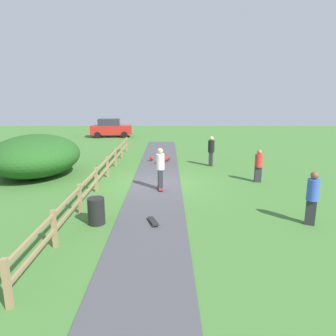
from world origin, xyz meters
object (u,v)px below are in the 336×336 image
object	(u,v)px
skateboard_loose	(155,221)
parked_car_red	(112,128)
skater_fallen	(164,159)
skater_riding	(162,167)
bystander_blue	(314,196)
bystander_red	(260,164)
trash_bin	(98,211)
bush_large	(37,155)
bystander_black	(213,150)

from	to	relation	value
skateboard_loose	parked_car_red	world-z (taller)	parked_car_red
skater_fallen	skateboard_loose	size ratio (longest dim) A/B	1.80
skater_riding	bystander_blue	bearing A→B (deg)	-37.42
bystander_blue	parked_car_red	world-z (taller)	parked_car_red
bystander_red	parked_car_red	world-z (taller)	parked_car_red
trash_bin	skateboard_loose	xyz separation A→B (m)	(1.88, -0.00, -0.36)
skater_riding	parked_car_red	xyz separation A→B (m)	(-5.61, 18.61, -0.13)
skater_fallen	bystander_blue	distance (m)	11.07
bush_large	bystander_black	bearing A→B (deg)	13.60
skater_riding	skateboard_loose	xyz separation A→B (m)	(-0.15, -3.81, -1.00)
bystander_red	bystander_black	size ratio (longest dim) A/B	0.90
skateboard_loose	bystander_blue	world-z (taller)	bystander_blue
trash_bin	skater_fallen	xyz separation A→B (m)	(2.03, 9.75, -0.25)
bystander_red	bystander_black	distance (m)	4.05
bush_large	skateboard_loose	xyz separation A→B (m)	(6.53, -6.40, -1.01)
skater_riding	parked_car_red	distance (m)	19.44
trash_bin	skater_fallen	bearing A→B (deg)	78.25
skateboard_loose	bystander_red	xyz separation A→B (m)	(4.95, 5.12, 0.81)
skater_fallen	bystander_red	distance (m)	6.71
skater_riding	parked_car_red	world-z (taller)	skater_riding
skater_fallen	parked_car_red	world-z (taller)	parked_car_red
bystander_red	parked_car_red	size ratio (longest dim) A/B	0.38
skater_riding	bystander_black	distance (m)	5.75
skater_riding	bystander_black	size ratio (longest dim) A/B	1.05
trash_bin	skater_fallen	distance (m)	9.96
bush_large	skater_riding	bearing A→B (deg)	-21.19
skateboard_loose	bystander_red	world-z (taller)	bystander_red
skateboard_loose	bystander_black	distance (m)	9.31
bystander_blue	bystander_black	bearing A→B (deg)	103.36
bystander_blue	skater_fallen	bearing A→B (deg)	117.26
bystander_black	parked_car_red	size ratio (longest dim) A/B	0.42
skater_fallen	bystander_black	bearing A→B (deg)	-19.00
skater_fallen	bystander_blue	xyz separation A→B (m)	(5.06, -9.81, 0.81)
trash_bin	parked_car_red	world-z (taller)	parked_car_red
bush_large	trash_bin	xyz separation A→B (m)	(4.65, -6.40, -0.65)
skater_fallen	bystander_blue	bearing A→B (deg)	-62.74
bystander_blue	trash_bin	bearing A→B (deg)	179.52
bystander_black	bystander_blue	size ratio (longest dim) A/B	1.00
skater_fallen	trash_bin	bearing A→B (deg)	-101.75
skateboard_loose	bystander_black	bearing A→B (deg)	70.38
bystander_black	bystander_blue	world-z (taller)	bystander_black
skater_riding	bush_large	bearing A→B (deg)	158.81
bystander_black	bystander_blue	distance (m)	9.03
trash_bin	bystander_black	world-z (taller)	bystander_black
bystander_red	skater_riding	bearing A→B (deg)	-164.67
skater_riding	bystander_blue	xyz separation A→B (m)	(5.05, -3.87, -0.08)
bush_large	bystander_red	xyz separation A→B (m)	(11.48, -1.27, -0.20)
bush_large	bystander_blue	bearing A→B (deg)	-28.82
bystander_blue	skater_riding	bearing A→B (deg)	142.58
skateboard_loose	parked_car_red	xyz separation A→B (m)	(-5.47, 22.42, 0.87)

